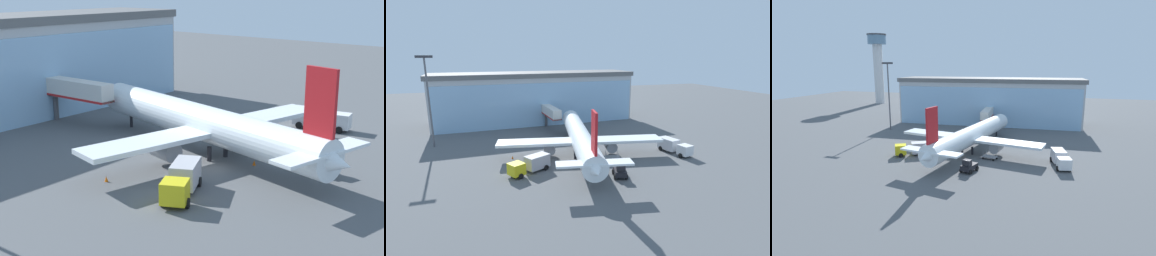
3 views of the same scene
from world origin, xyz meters
TOP-DOWN VIEW (x-y plane):
  - ground at (0.00, 0.00)m, footprint 240.00×240.00m
  - terminal_building at (0.01, 36.39)m, footprint 56.75×16.07m
  - jet_bridge at (1.91, 25.02)m, footprint 3.04×11.95m
  - apron_light_mast at (-24.95, 18.34)m, footprint 3.20×0.40m
  - airplane at (2.98, 3.71)m, footprint 31.31×38.44m
  - catering_truck at (-7.53, -2.29)m, footprint 7.46×5.44m
  - fuel_truck at (21.08, -0.80)m, footprint 3.76×7.60m
  - baggage_cart at (7.85, -0.61)m, footprint 3.12×2.27m
  - pushback_tug at (5.74, -8.53)m, footprint 2.93×3.58m
  - safety_cone_nose at (3.40, -2.62)m, footprint 0.36×0.36m
  - safety_cone_wingtip at (-9.83, 5.41)m, footprint 0.36×0.36m

SIDE VIEW (x-z plane):
  - ground at x=0.00m, z-range 0.00..0.00m
  - safety_cone_nose at x=3.40m, z-range 0.00..0.55m
  - safety_cone_wingtip at x=-9.83m, z-range 0.00..0.55m
  - baggage_cart at x=7.85m, z-range -0.25..1.25m
  - pushback_tug at x=5.74m, z-range -0.18..2.12m
  - catering_truck at x=-7.53m, z-range 0.14..2.79m
  - fuel_truck at x=21.08m, z-range 0.14..2.79m
  - airplane at x=2.98m, z-range -2.26..9.27m
  - jet_bridge at x=1.91m, z-range 1.64..7.70m
  - terminal_building at x=0.01m, z-range 0.00..14.15m
  - apron_light_mast at x=-24.95m, z-range 1.75..20.65m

